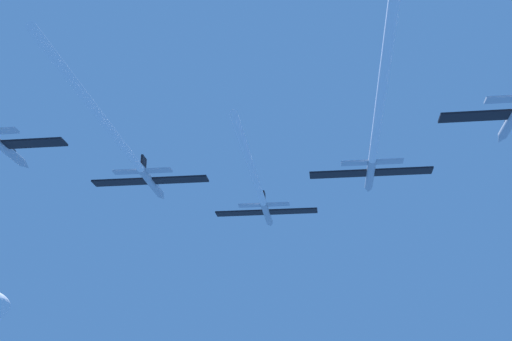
# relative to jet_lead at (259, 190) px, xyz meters

# --- Properties ---
(jet_lead) EXTENTS (20.51, 53.47, 3.40)m
(jet_lead) POSITION_rel_jet_lead_xyz_m (0.00, 0.00, 0.00)
(jet_lead) COLOR #B2BAC6
(jet_left_wing) EXTENTS (20.51, 56.19, 3.40)m
(jet_left_wing) POSITION_rel_jet_lead_xyz_m (-18.42, -21.26, -0.06)
(jet_left_wing) COLOR #B2BAC6
(jet_right_wing) EXTENTS (20.51, 57.99, 3.40)m
(jet_right_wing) POSITION_rel_jet_lead_xyz_m (19.74, -21.68, -0.16)
(jet_right_wing) COLOR #B2BAC6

